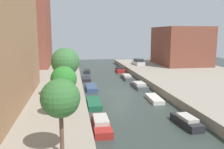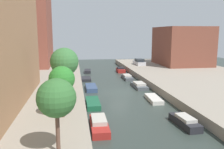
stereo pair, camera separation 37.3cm
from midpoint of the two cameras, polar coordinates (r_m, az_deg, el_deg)
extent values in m
plane|color=#2D3833|center=(33.11, 1.44, -4.25)|extent=(84.00, 84.00, 0.00)
cube|color=gray|center=(33.61, -24.62, -4.07)|extent=(20.00, 64.00, 1.00)
cube|color=gray|center=(38.70, 23.82, -2.27)|extent=(20.00, 64.00, 1.00)
cube|color=brown|center=(54.52, -20.53, 13.47)|extent=(10.00, 12.01, 22.15)
cube|color=brown|center=(56.45, 15.89, 6.59)|extent=(10.00, 12.12, 8.42)
cylinder|color=brown|center=(14.88, -12.64, -13.31)|extent=(0.25, 0.25, 2.56)
sphere|color=#30632E|center=(14.19, -12.96, -5.52)|extent=(2.31, 2.31, 2.31)
cylinder|color=brown|center=(20.75, -11.76, -6.60)|extent=(0.27, 0.27, 2.53)
sphere|color=#287127|center=(20.28, -11.96, -1.09)|extent=(2.18, 2.18, 2.18)
cylinder|color=brown|center=(26.81, -11.30, -2.40)|extent=(0.21, 0.21, 2.93)
sphere|color=#356B35|center=(26.40, -11.48, 2.98)|extent=(3.06, 3.06, 3.06)
cylinder|color=brown|center=(33.59, -10.98, 0.40)|extent=(0.32, 0.32, 3.31)
sphere|color=#416139|center=(33.30, -11.11, 4.29)|extent=(1.81, 1.81, 1.81)
cube|color=#B7B7BC|center=(54.34, 6.08, 2.74)|extent=(1.99, 4.35, 0.76)
cube|color=#1E2328|center=(53.95, 6.19, 3.43)|extent=(1.69, 2.42, 0.62)
cube|color=maroon|center=(20.76, -3.10, -12.15)|extent=(1.49, 4.42, 0.59)
cube|color=#B2ADA3|center=(20.86, -3.21, -10.66)|extent=(1.25, 2.44, 0.35)
cube|color=#195638|center=(27.17, -4.75, -6.84)|extent=(1.48, 4.28, 0.56)
cube|color=#33476B|center=(34.62, -5.26, -3.17)|extent=(1.51, 4.07, 0.58)
cube|color=#232328|center=(41.59, -6.52, -1.07)|extent=(1.70, 3.21, 0.45)
cube|color=#232328|center=(49.48, -6.22, 0.78)|extent=(1.45, 3.11, 0.61)
cube|color=#232328|center=(22.42, 16.86, -10.82)|extent=(1.50, 3.88, 0.64)
cube|color=#B2ADA3|center=(22.16, 17.06, -9.80)|extent=(1.19, 2.16, 0.29)
cube|color=beige|center=(29.44, 9.72, -5.72)|extent=(1.54, 3.98, 0.47)
cube|color=#4C5156|center=(36.09, 6.21, -2.74)|extent=(1.70, 4.42, 0.47)
cube|color=#B2ADA3|center=(35.91, 6.27, -2.15)|extent=(1.42, 2.44, 0.33)
cube|color=#4C5156|center=(42.47, 3.33, -0.76)|extent=(1.46, 4.22, 0.51)
cube|color=#B2ADA3|center=(42.68, 3.25, -0.19)|extent=(1.23, 2.32, 0.26)
cube|color=maroon|center=(50.09, 1.70, 0.99)|extent=(1.69, 3.46, 0.70)
cube|color=black|center=(50.07, 1.69, 1.55)|extent=(1.39, 1.92, 0.28)
camera|label=1|loc=(0.19, -90.29, -0.05)|focal=38.31mm
camera|label=2|loc=(0.19, 89.71, 0.05)|focal=38.31mm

